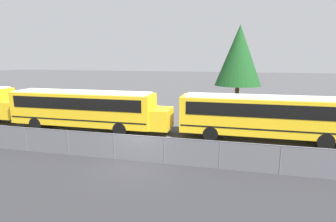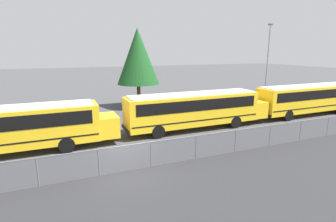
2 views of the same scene
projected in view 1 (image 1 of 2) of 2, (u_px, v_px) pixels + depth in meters
name	position (u px, v px, depth m)	size (l,w,h in m)	color
ground_plane	(139.00, 161.00, 15.03)	(200.00, 200.00, 0.00)	#424244
fence	(139.00, 148.00, 14.87)	(123.67, 0.07, 1.56)	#9EA0A5
school_bus_3	(86.00, 107.00, 21.20)	(13.40, 2.46, 3.19)	yellow
school_bus_4	(269.00, 115.00, 18.41)	(13.40, 2.46, 3.19)	yellow
tree_1	(239.00, 56.00, 28.36)	(4.99, 4.99, 9.33)	#51381E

